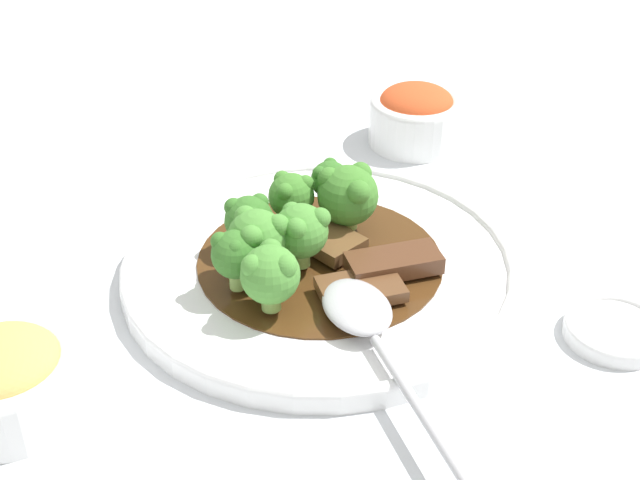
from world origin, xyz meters
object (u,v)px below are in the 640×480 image
object	(u,v)px
beef_strip_2	(361,289)
broccoli_floret_7	(236,254)
broccoli_floret_6	(291,195)
broccoli_floret_5	(270,273)
beef_strip_0	(325,239)
beef_strip_1	(394,263)
side_bowl_appetizer	(4,378)
broccoli_floret_1	(348,194)
main_plate	(320,265)
broccoli_floret_0	(257,238)
side_bowl_kimchi	(416,115)
broccoli_floret_3	(303,232)
serving_spoon	(364,318)
sauce_dish	(615,329)
broccoli_floret_2	(330,180)
broccoli_floret_4	(249,219)

from	to	relation	value
beef_strip_2	broccoli_floret_7	size ratio (longest dim) A/B	1.48
broccoli_floret_6	broccoli_floret_7	xyz separation A→B (m)	(-0.04, 0.08, 0.00)
broccoli_floret_5	beef_strip_0	bearing A→B (deg)	-63.82
beef_strip_0	beef_strip_1	distance (m)	0.06
broccoli_floret_5	broccoli_floret_6	size ratio (longest dim) A/B	1.11
broccoli_floret_7	side_bowl_appetizer	size ratio (longest dim) A/B	0.50
broccoli_floret_1	main_plate	bearing A→B (deg)	113.33
main_plate	beef_strip_2	distance (m)	0.06
broccoli_floret_0	side_bowl_appetizer	distance (m)	0.20
side_bowl_kimchi	broccoli_floret_0	bearing A→B (deg)	112.13
beef_strip_1	broccoli_floret_3	distance (m)	0.07
broccoli_floret_0	broccoli_floret_7	world-z (taller)	broccoli_floret_0
beef_strip_1	side_bowl_kimchi	world-z (taller)	side_bowl_kimchi
serving_spoon	broccoli_floret_1	bearing A→B (deg)	-34.95
sauce_dish	side_bowl_appetizer	bearing A→B (deg)	61.45
broccoli_floret_2	broccoli_floret_7	world-z (taller)	broccoli_floret_7
broccoli_floret_7	sauce_dish	world-z (taller)	broccoli_floret_7
broccoli_floret_0	beef_strip_0	bearing A→B (deg)	-90.38
main_plate	broccoli_floret_6	distance (m)	0.06
broccoli_floret_7	serving_spoon	distance (m)	0.10
beef_strip_2	sauce_dish	size ratio (longest dim) A/B	0.97
beef_strip_0	broccoli_floret_6	bearing A→B (deg)	3.95
beef_strip_2	side_bowl_appetizer	bearing A→B (deg)	74.70
broccoli_floret_2	side_bowl_kimchi	size ratio (longest dim) A/B	0.49
broccoli_floret_2	serving_spoon	bearing A→B (deg)	149.60
broccoli_floret_2	side_bowl_kimchi	distance (m)	0.18
serving_spoon	side_bowl_kimchi	world-z (taller)	side_bowl_kimchi
broccoli_floret_1	side_bowl_appetizer	world-z (taller)	broccoli_floret_1
broccoli_floret_4	broccoli_floret_6	xyz separation A→B (m)	(0.00, -0.04, 0.00)
beef_strip_0	side_bowl_kimchi	xyz separation A→B (m)	(0.11, -0.20, 0.01)
serving_spoon	sauce_dish	distance (m)	0.18
beef_strip_0	beef_strip_2	xyz separation A→B (m)	(-0.07, 0.02, -0.00)
main_plate	side_bowl_kimchi	size ratio (longest dim) A/B	3.37
beef_strip_0	broccoli_floret_2	size ratio (longest dim) A/B	1.40
broccoli_floret_7	serving_spoon	xyz separation A→B (m)	(-0.09, -0.04, -0.02)
main_plate	beef_strip_1	size ratio (longest dim) A/B	3.99
main_plate	broccoli_floret_4	distance (m)	0.07
broccoli_floret_0	side_bowl_kimchi	bearing A→B (deg)	-67.87
broccoli_floret_6	broccoli_floret_2	bearing A→B (deg)	-92.72
broccoli_floret_5	serving_spoon	size ratio (longest dim) A/B	0.25
broccoli_floret_6	side_bowl_appetizer	xyz separation A→B (m)	(-0.04, 0.26, -0.02)
broccoli_floret_1	broccoli_floret_5	xyz separation A→B (m)	(-0.05, 0.11, -0.00)
broccoli_floret_0	broccoli_floret_5	bearing A→B (deg)	156.64
side_bowl_kimchi	beef_strip_2	bearing A→B (deg)	128.26
side_bowl_kimchi	beef_strip_1	bearing A→B (deg)	132.47
broccoli_floret_0	side_bowl_kimchi	xyz separation A→B (m)	(0.11, -0.27, -0.02)
side_bowl_kimchi	broccoli_floret_2	bearing A→B (deg)	113.13
side_bowl_kimchi	beef_strip_0	bearing A→B (deg)	118.22
broccoli_floret_7	broccoli_floret_0	bearing A→B (deg)	-77.89
beef_strip_1	broccoli_floret_6	world-z (taller)	broccoli_floret_6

